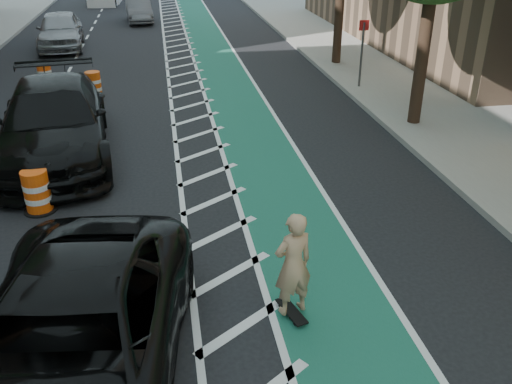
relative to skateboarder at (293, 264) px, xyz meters
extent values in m
plane|color=black|center=(-2.30, -0.15, -0.96)|extent=(120.00, 120.00, 0.00)
cube|color=#17523E|center=(0.70, 9.85, -0.95)|extent=(2.00, 90.00, 0.01)
cube|color=silver|center=(-0.80, 9.85, -0.95)|extent=(1.40, 90.00, 0.01)
cube|color=gray|center=(7.20, 9.85, -0.88)|extent=(5.00, 90.00, 0.15)
cube|color=gray|center=(4.75, 9.85, -0.88)|extent=(0.12, 90.00, 0.16)
cylinder|color=#382619|center=(5.60, 7.85, 1.24)|extent=(0.36, 0.36, 4.40)
cylinder|color=#382619|center=(5.60, 15.85, 1.24)|extent=(0.36, 0.36, 4.40)
cylinder|color=#4C4C4C|center=(5.30, 11.85, 0.24)|extent=(0.08, 0.08, 2.40)
cube|color=red|center=(5.30, 11.85, 1.34)|extent=(0.35, 0.02, 0.35)
cube|color=black|center=(0.00, 0.00, -0.88)|extent=(0.40, 0.75, 0.03)
cylinder|color=black|center=(-0.14, 0.21, -0.93)|extent=(0.04, 0.06, 0.06)
cylinder|color=black|center=(0.00, 0.25, -0.93)|extent=(0.04, 0.06, 0.06)
cylinder|color=black|center=(0.00, -0.25, -0.93)|extent=(0.04, 0.06, 0.06)
cylinder|color=black|center=(0.14, -0.21, -0.93)|extent=(0.04, 0.06, 0.06)
imported|color=tan|center=(0.00, 0.00, 0.00)|extent=(0.72, 0.57, 1.73)
imported|color=black|center=(-3.10, -1.10, -0.15)|extent=(3.46, 6.17, 1.63)
imported|color=black|center=(-4.55, 7.35, -0.02)|extent=(3.33, 6.74, 1.88)
imported|color=#939397|center=(-6.38, 21.24, -0.11)|extent=(2.40, 5.12, 1.69)
imported|color=#5D5D62|center=(-2.82, 28.22, -0.30)|extent=(1.74, 4.13, 1.32)
cylinder|color=black|center=(-6.44, 34.93, -0.62)|extent=(0.27, 0.69, 0.68)
cylinder|color=black|center=(-4.70, 34.86, -0.62)|extent=(0.27, 0.69, 0.68)
cylinder|color=#F7510D|center=(-4.50, 4.25, -0.49)|extent=(0.54, 0.54, 0.93)
cylinder|color=silver|center=(-4.50, 4.25, -0.65)|extent=(0.55, 0.55, 0.12)
cylinder|color=silver|center=(-4.50, 4.25, -0.36)|extent=(0.55, 0.55, 0.12)
cylinder|color=black|center=(-4.50, 4.25, -0.94)|extent=(0.68, 0.68, 0.04)
cylinder|color=#E7520C|center=(-4.10, 12.63, -0.52)|extent=(0.51, 0.51, 0.89)
cylinder|color=silver|center=(-4.10, 12.63, -0.66)|extent=(0.52, 0.52, 0.12)
cylinder|color=silver|center=(-4.10, 12.63, -0.39)|extent=(0.52, 0.52, 0.12)
cylinder|color=black|center=(-4.10, 12.63, -0.94)|extent=(0.65, 0.65, 0.04)
cylinder|color=#F14E0C|center=(-6.01, 14.35, -0.53)|extent=(0.50, 0.50, 0.86)
cylinder|color=silver|center=(-6.01, 14.35, -0.67)|extent=(0.51, 0.51, 0.11)
cylinder|color=silver|center=(-6.01, 14.35, -0.40)|extent=(0.51, 0.51, 0.11)
cylinder|color=black|center=(-6.01, 14.35, -0.94)|extent=(0.63, 0.63, 0.04)
camera|label=1|loc=(-1.70, -6.54, 4.61)|focal=38.00mm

